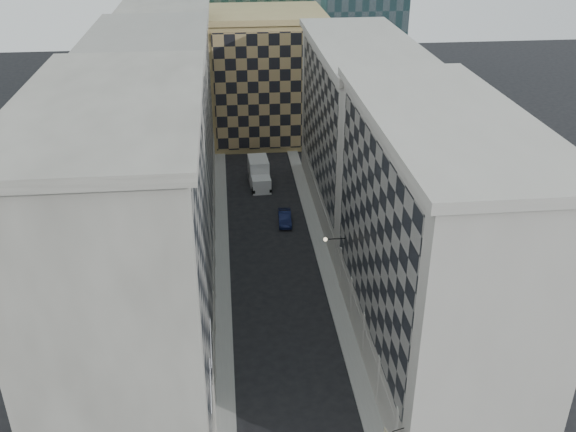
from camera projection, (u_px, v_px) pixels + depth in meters
sidewalk_west at (222, 268)px, 64.87m from camera, size 1.50×100.00×0.15m
sidewalk_east at (325, 262)px, 65.83m from camera, size 1.50×100.00×0.15m
bldg_left_a at (132, 273)px, 42.17m from camera, size 10.80×22.80×23.70m
bldg_left_b at (158, 155)px, 61.84m from camera, size 10.80×22.80×22.70m
bldg_left_c at (172, 95)px, 81.52m from camera, size 10.80×22.80×21.70m
bldg_right_a at (433, 246)px, 48.38m from camera, size 10.80×26.80×20.70m
bldg_right_b at (360, 131)px, 72.46m from camera, size 10.80×28.80×19.70m
tan_block at (266, 76)px, 94.72m from camera, size 16.80×14.80×18.80m
flagpoles_left at (211, 363)px, 39.96m from camera, size 0.10×6.33×2.33m
bracket_lamp at (327, 239)px, 57.63m from camera, size 1.98×0.36×0.36m
box_truck at (259, 174)px, 82.47m from camera, size 2.76×6.14×3.30m
dark_car at (285, 218)px, 73.32m from camera, size 1.63×4.16×1.35m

